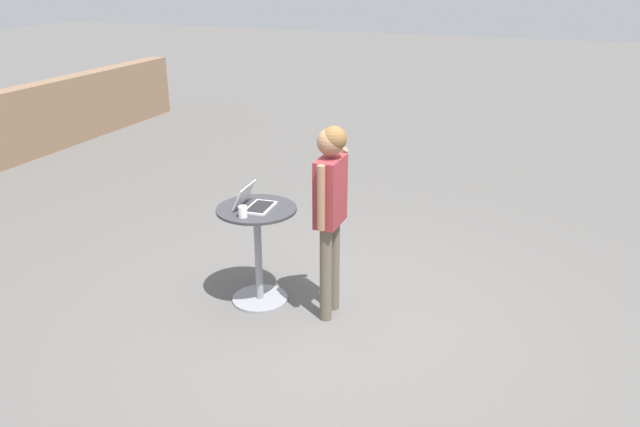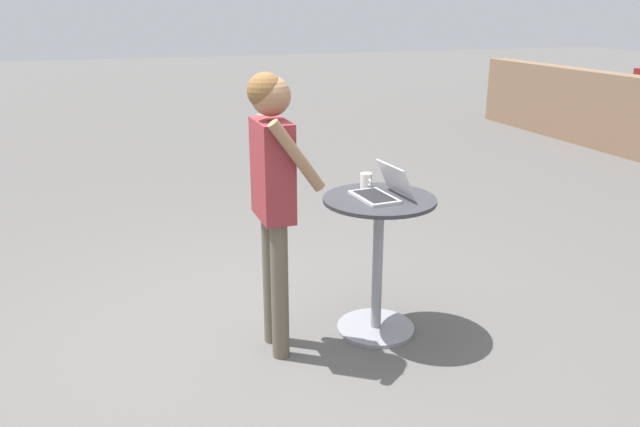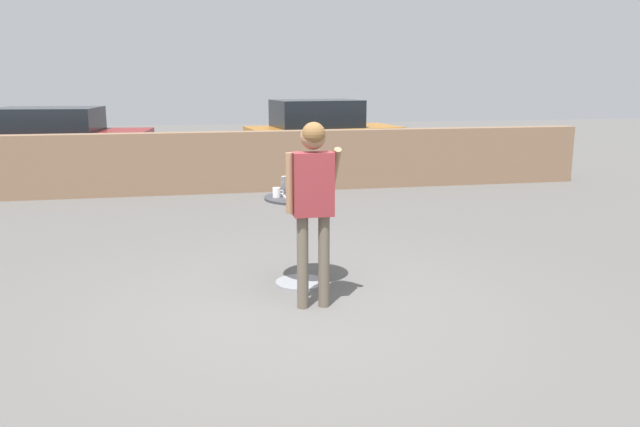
% 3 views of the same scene
% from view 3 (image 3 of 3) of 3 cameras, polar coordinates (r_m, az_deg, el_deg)
% --- Properties ---
extents(ground_plane, '(50.00, 50.00, 0.00)m').
position_cam_3_polar(ground_plane, '(6.01, -1.57, -9.00)').
color(ground_plane, '#5B5956').
extents(pavement_kerb, '(13.94, 0.35, 1.17)m').
position_cam_3_polar(pavement_kerb, '(12.27, -6.86, 4.73)').
color(pavement_kerb, '#84664C').
rests_on(pavement_kerb, ground_plane).
extents(cafe_table, '(0.74, 0.74, 0.96)m').
position_cam_3_polar(cafe_table, '(6.64, -1.85, -1.49)').
color(cafe_table, gray).
rests_on(cafe_table, ground_plane).
extents(laptop, '(0.37, 0.33, 0.21)m').
position_cam_3_polar(laptop, '(6.57, -1.94, 2.01)').
color(laptop, silver).
rests_on(laptop, cafe_table).
extents(coffee_mug, '(0.12, 0.08, 0.10)m').
position_cam_3_polar(coffee_mug, '(6.52, -3.99, 1.94)').
color(coffee_mug, white).
rests_on(coffee_mug, cafe_table).
extents(standing_person, '(0.52, 0.39, 1.79)m').
position_cam_3_polar(standing_person, '(5.83, -0.64, 2.11)').
color(standing_person, brown).
rests_on(standing_person, ground_plane).
extents(parked_car_near_street, '(4.07, 2.29, 1.64)m').
position_cam_3_polar(parked_car_near_street, '(16.28, 0.11, 7.49)').
color(parked_car_near_street, '#B76B19').
rests_on(parked_car_near_street, ground_plane).
extents(parked_car_further_down, '(4.26, 2.31, 1.51)m').
position_cam_3_polar(parked_car_further_down, '(15.88, -22.96, 6.25)').
color(parked_car_further_down, maroon).
rests_on(parked_car_further_down, ground_plane).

